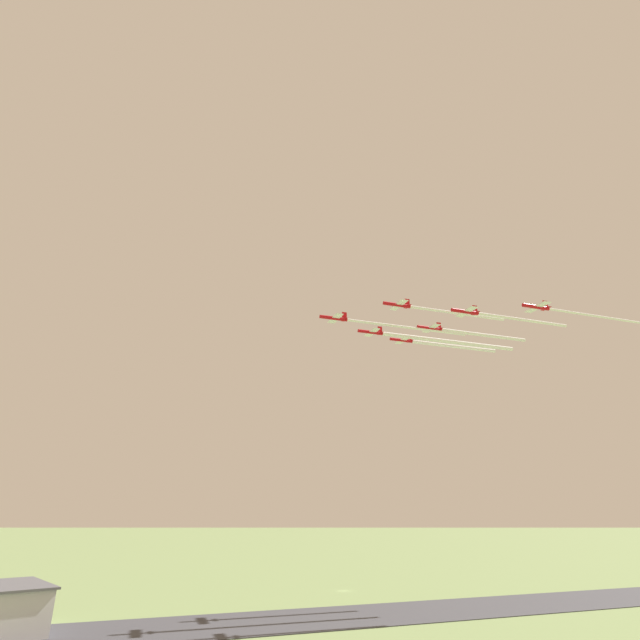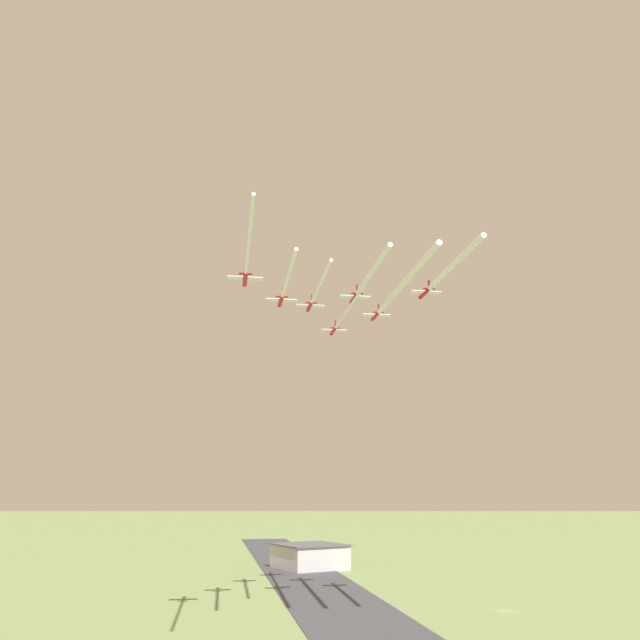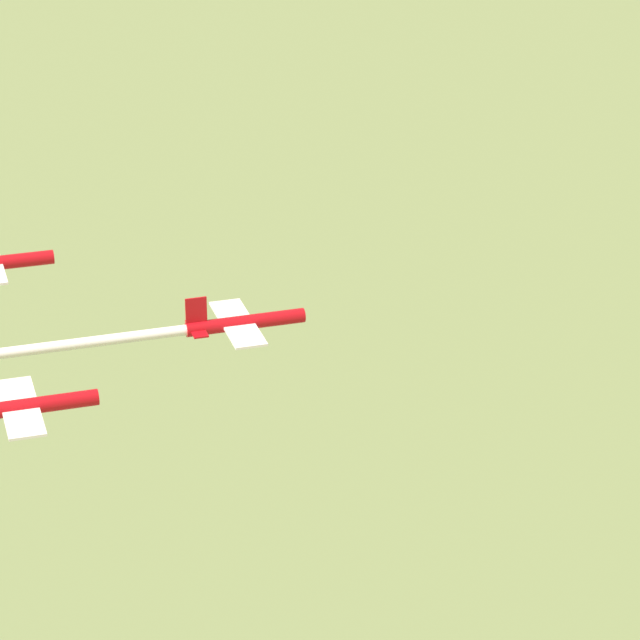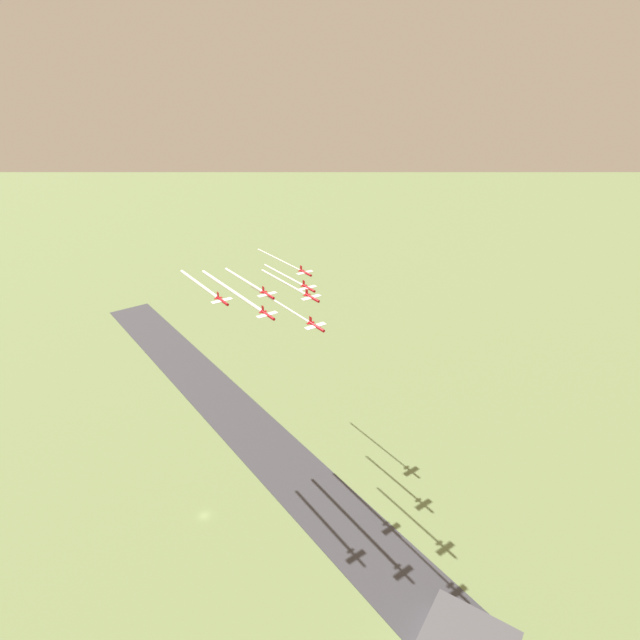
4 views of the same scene
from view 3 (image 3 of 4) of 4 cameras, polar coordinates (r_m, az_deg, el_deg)
jet_0 at (r=114.00m, az=-3.00°, el=-0.09°), size 8.85×9.08×3.08m
jet_2 at (r=102.09m, az=-11.09°, el=-3.21°), size 8.85×9.08×3.08m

